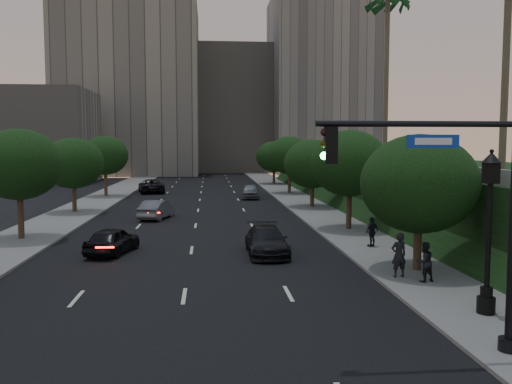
{
  "coord_description": "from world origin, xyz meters",
  "views": [
    {
      "loc": [
        0.98,
        -15.3,
        5.77
      ],
      "look_at": [
        3.12,
        9.28,
        3.6
      ],
      "focal_mm": 38.0,
      "sensor_mm": 36.0,
      "label": 1
    }
  ],
  "objects": [
    {
      "name": "tree_left_c",
      "position": [
        -10.3,
        31.0,
        4.21
      ],
      "size": [
        5.0,
        5.0,
        6.34
      ],
      "color": "#38281C",
      "rests_on": "ground"
    },
    {
      "name": "embankment",
      "position": [
        22.0,
        28.0,
        2.0
      ],
      "size": [
        18.0,
        90.0,
        4.0
      ],
      "primitive_type": "cube",
      "color": "black",
      "rests_on": "ground"
    },
    {
      "name": "tree_left_d",
      "position": [
        -10.3,
        45.0,
        4.58
      ],
      "size": [
        5.0,
        5.0,
        6.71
      ],
      "color": "#38281C",
      "rests_on": "ground"
    },
    {
      "name": "office_block_mid",
      "position": [
        6.0,
        102.0,
        13.0
      ],
      "size": [
        22.0,
        18.0,
        26.0
      ],
      "primitive_type": "cube",
      "color": "gray",
      "rests_on": "ground"
    },
    {
      "name": "tree_right_c",
      "position": [
        10.3,
        33.0,
        4.02
      ],
      "size": [
        5.2,
        5.2,
        6.24
      ],
      "color": "#38281C",
      "rests_on": "ground"
    },
    {
      "name": "sedan_near_right",
      "position": [
        3.96,
        12.55,
        0.73
      ],
      "size": [
        2.06,
        5.06,
        1.47
      ],
      "primitive_type": "imported",
      "rotation": [
        0.0,
        0.0,
        -0.0
      ],
      "color": "black",
      "rests_on": "ground"
    },
    {
      "name": "sedan_far_left",
      "position": [
        -5.93,
        50.06,
        0.82
      ],
      "size": [
        3.78,
        6.34,
        1.65
      ],
      "primitive_type": "imported",
      "rotation": [
        0.0,
        0.0,
        3.33
      ],
      "color": "black",
      "rests_on": "ground"
    },
    {
      "name": "office_block_right",
      "position": [
        24.0,
        96.0,
        18.0
      ],
      "size": [
        20.0,
        22.0,
        36.0
      ],
      "primitive_type": "cube",
      "color": "gray",
      "rests_on": "ground"
    },
    {
      "name": "tree_right_d",
      "position": [
        10.3,
        47.0,
        4.52
      ],
      "size": [
        5.2,
        5.2,
        6.74
      ],
      "color": "#38281C",
      "rests_on": "ground"
    },
    {
      "name": "pedestrian_a",
      "position": [
        8.97,
        6.69,
        1.1
      ],
      "size": [
        0.76,
        0.57,
        1.9
      ],
      "primitive_type": "imported",
      "rotation": [
        0.0,
        0.0,
        3.32
      ],
      "color": "black",
      "rests_on": "sidewalk_right"
    },
    {
      "name": "tree_right_a",
      "position": [
        10.3,
        8.0,
        4.02
      ],
      "size": [
        5.2,
        5.2,
        6.24
      ],
      "color": "#38281C",
      "rests_on": "ground"
    },
    {
      "name": "road_surface",
      "position": [
        0.0,
        30.0,
        0.01
      ],
      "size": [
        16.0,
        140.0,
        0.02
      ],
      "primitive_type": "cube",
      "color": "black",
      "rests_on": "ground"
    },
    {
      "name": "sedan_mid_left",
      "position": [
        -3.08,
        26.91,
        0.74
      ],
      "size": [
        2.63,
        4.75,
        1.48
      ],
      "primitive_type": "imported",
      "rotation": [
        0.0,
        0.0,
        2.89
      ],
      "color": "#56595D",
      "rests_on": "ground"
    },
    {
      "name": "ground",
      "position": [
        0.0,
        0.0,
        0.0
      ],
      "size": [
        160.0,
        160.0,
        0.0
      ],
      "primitive_type": "plane",
      "color": "black",
      "rests_on": "ground"
    },
    {
      "name": "sidewalk_right",
      "position": [
        10.25,
        30.0,
        0.07
      ],
      "size": [
        4.5,
        140.0,
        0.15
      ],
      "primitive_type": "cube",
      "color": "slate",
      "rests_on": "ground"
    },
    {
      "name": "tree_right_b",
      "position": [
        10.3,
        20.0,
        4.52
      ],
      "size": [
        5.2,
        5.2,
        6.74
      ],
      "color": "#38281C",
      "rests_on": "ground"
    },
    {
      "name": "palm_far",
      "position": [
        16.0,
        30.0,
        17.64
      ],
      "size": [
        3.2,
        3.2,
        15.5
      ],
      "color": "#4C4233",
      "rests_on": "embankment"
    },
    {
      "name": "office_block_left",
      "position": [
        -14.0,
        92.0,
        16.0
      ],
      "size": [
        26.0,
        20.0,
        32.0
      ],
      "primitive_type": "cube",
      "color": "gray",
      "rests_on": "ground"
    },
    {
      "name": "sidewalk_left",
      "position": [
        -10.25,
        30.0,
        0.07
      ],
      "size": [
        4.5,
        140.0,
        0.15
      ],
      "primitive_type": "cube",
      "color": "slate",
      "rests_on": "ground"
    },
    {
      "name": "office_block_filler",
      "position": [
        -26.0,
        70.0,
        7.0
      ],
      "size": [
        18.0,
        16.0,
        14.0
      ],
      "primitive_type": "cube",
      "color": "gray",
      "rests_on": "ground"
    },
    {
      "name": "pedestrian_b",
      "position": [
        9.75,
        5.84,
        0.98
      ],
      "size": [
        0.95,
        0.83,
        1.65
      ],
      "primitive_type": "imported",
      "rotation": [
        0.0,
        0.0,
        3.43
      ],
      "color": "black",
      "rests_on": "sidewalk_right"
    },
    {
      "name": "parapet_wall",
      "position": [
        13.5,
        28.0,
        4.35
      ],
      "size": [
        0.35,
        90.0,
        0.7
      ],
      "primitive_type": "cube",
      "color": "slate",
      "rests_on": "embankment"
    },
    {
      "name": "sedan_near_left",
      "position": [
        -4.14,
        13.48,
        0.72
      ],
      "size": [
        2.69,
        4.52,
        1.44
      ],
      "primitive_type": "imported",
      "rotation": [
        0.0,
        0.0,
        2.89
      ],
      "color": "black",
      "rests_on": "ground"
    },
    {
      "name": "sedan_far_right",
      "position": [
        5.36,
        42.06,
        0.8
      ],
      "size": [
        2.22,
        4.84,
        1.61
      ],
      "primitive_type": "imported",
      "rotation": [
        0.0,
        0.0,
        -0.07
      ],
      "color": "slate",
      "rests_on": "ground"
    },
    {
      "name": "pedestrian_c",
      "position": [
        9.92,
        13.57,
        0.98
      ],
      "size": [
        1.03,
        0.88,
        1.66
      ],
      "primitive_type": "imported",
      "rotation": [
        0.0,
        0.0,
        3.74
      ],
      "color": "black",
      "rests_on": "sidewalk_right"
    },
    {
      "name": "tree_left_b",
      "position": [
        -10.3,
        18.0,
        4.58
      ],
      "size": [
        5.0,
        5.0,
        6.71
      ],
      "color": "#38281C",
      "rests_on": "ground"
    },
    {
      "name": "tree_right_e",
      "position": [
        10.3,
        62.0,
        4.02
      ],
      "size": [
        5.2,
        5.2,
        6.24
      ],
      "color": "#38281C",
      "rests_on": "ground"
    },
    {
      "name": "traffic_signal_mast",
      "position": [
        8.01,
        -1.61,
        3.67
      ],
      "size": [
        5.68,
        0.56,
        7.0
      ],
      "color": "black",
      "rests_on": "ground"
    },
    {
      "name": "street_lamp",
      "position": [
        10.16,
        1.62,
        2.63
      ],
      "size": [
        0.64,
        0.64,
        5.62
      ],
      "color": "black",
      "rests_on": "ground"
    }
  ]
}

